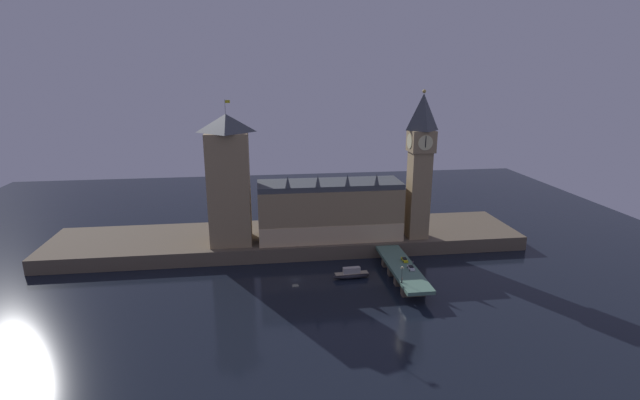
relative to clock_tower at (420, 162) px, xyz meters
The scene contains 12 objects.
ground_plane 76.80m from the clock_tower, 156.16° to the right, with size 400.00×400.00×0.00m, color black.
embankment 71.62m from the clock_tower, 167.53° to the left, with size 220.00×42.00×6.49m.
parliament_hall 46.34m from the clock_tower, behind, with size 65.10×20.96×31.57m.
clock_tower is the anchor object (origin of this frame).
victoria_tower 85.43m from the clock_tower, behind, with size 18.33×18.33×63.31m.
bridge 51.69m from the clock_tower, 117.29° to the right, with size 10.40×46.00×5.77m.
car_southbound_lead 51.46m from the clock_tower, 111.60° to the right, with size 1.99×4.64×1.46m.
car_southbound_trail 46.32m from the clock_tower, 117.51° to the right, with size 1.92×4.52×1.40m.
pedestrian_near_rail 60.88m from the clock_tower, 114.50° to the right, with size 0.38×0.38×1.74m.
pedestrian_mid_walk 47.98m from the clock_tower, 110.63° to the right, with size 0.38×0.38×1.59m.
street_lamp_near 59.68m from the clock_tower, 114.64° to the right, with size 1.34×0.60×6.53m.
boat_upstream 60.56m from the clock_tower, 142.81° to the right, with size 15.56×4.35×4.67m.
Camera 1 is at (-12.36, -171.00, 80.86)m, focal length 26.00 mm.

